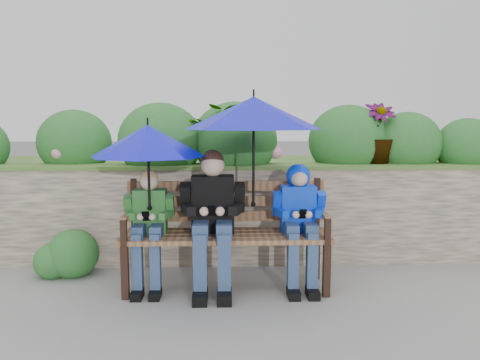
{
  "coord_description": "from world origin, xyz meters",
  "views": [
    {
      "loc": [
        -0.14,
        -4.08,
        1.48
      ],
      "look_at": [
        0.0,
        0.1,
        0.95
      ],
      "focal_mm": 35.0,
      "sensor_mm": 36.0,
      "label": 1
    }
  ],
  "objects_px": {
    "boy_left": "(149,222)",
    "umbrella_left": "(148,141)",
    "park_bench": "(226,226)",
    "boy_right": "(299,214)",
    "boy_middle": "(213,213)",
    "umbrella_right": "(254,113)"
  },
  "relations": [
    {
      "from": "umbrella_left",
      "to": "boy_left",
      "type": "bearing_deg",
      "value": 118.56
    },
    {
      "from": "boy_right",
      "to": "umbrella_left",
      "type": "relative_size",
      "value": 1.12
    },
    {
      "from": "boy_middle",
      "to": "umbrella_right",
      "type": "xyz_separation_m",
      "value": [
        0.36,
        0.03,
        0.87
      ]
    },
    {
      "from": "boy_middle",
      "to": "boy_right",
      "type": "distance_m",
      "value": 0.76
    },
    {
      "from": "boy_left",
      "to": "boy_right",
      "type": "xyz_separation_m",
      "value": [
        1.32,
        0.01,
        0.06
      ]
    },
    {
      "from": "park_bench",
      "to": "boy_right",
      "type": "distance_m",
      "value": 0.66
    },
    {
      "from": "park_bench",
      "to": "umbrella_right",
      "type": "bearing_deg",
      "value": -14.59
    },
    {
      "from": "boy_left",
      "to": "umbrella_left",
      "type": "xyz_separation_m",
      "value": [
        0.01,
        -0.02,
        0.7
      ]
    },
    {
      "from": "boy_left",
      "to": "boy_right",
      "type": "distance_m",
      "value": 1.32
    },
    {
      "from": "boy_middle",
      "to": "umbrella_right",
      "type": "bearing_deg",
      "value": 5.18
    },
    {
      "from": "boy_left",
      "to": "umbrella_left",
      "type": "height_order",
      "value": "umbrella_left"
    },
    {
      "from": "boy_left",
      "to": "umbrella_left",
      "type": "relative_size",
      "value": 1.07
    },
    {
      "from": "boy_left",
      "to": "umbrella_right",
      "type": "relative_size",
      "value": 0.89
    },
    {
      "from": "park_bench",
      "to": "boy_middle",
      "type": "distance_m",
      "value": 0.2
    },
    {
      "from": "umbrella_right",
      "to": "park_bench",
      "type": "bearing_deg",
      "value": 165.41
    },
    {
      "from": "boy_middle",
      "to": "umbrella_right",
      "type": "distance_m",
      "value": 0.94
    },
    {
      "from": "park_bench",
      "to": "boy_middle",
      "type": "bearing_deg",
      "value": -141.34
    },
    {
      "from": "umbrella_left",
      "to": "umbrella_right",
      "type": "distance_m",
      "value": 0.93
    },
    {
      "from": "boy_middle",
      "to": "umbrella_left",
      "type": "height_order",
      "value": "umbrella_left"
    },
    {
      "from": "park_bench",
      "to": "umbrella_right",
      "type": "relative_size",
      "value": 1.53
    },
    {
      "from": "park_bench",
      "to": "umbrella_right",
      "type": "height_order",
      "value": "umbrella_right"
    },
    {
      "from": "boy_left",
      "to": "boy_middle",
      "type": "relative_size",
      "value": 0.86
    }
  ]
}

